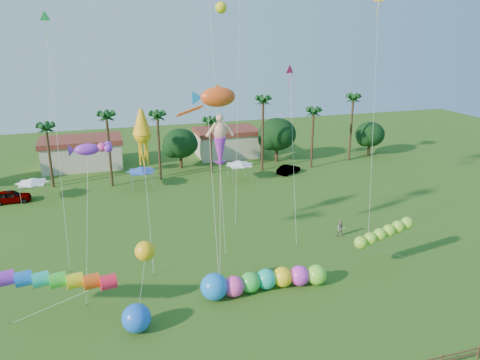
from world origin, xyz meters
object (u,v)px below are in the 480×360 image
object	(u,v)px
spectator_b	(341,229)
caterpillar_inflatable	(260,281)
car_a	(11,197)
blue_ball	(136,318)
car_b	(288,169)

from	to	relation	value
spectator_b	caterpillar_inflatable	world-z (taller)	caterpillar_inflatable
car_a	spectator_b	size ratio (longest dim) A/B	2.68
car_a	blue_ball	xyz separation A→B (m)	(12.89, -31.97, 0.26)
car_a	caterpillar_inflatable	world-z (taller)	caterpillar_inflatable
caterpillar_inflatable	blue_ball	distance (m)	10.86
car_a	spectator_b	distance (m)	41.58
car_b	spectator_b	bearing A→B (deg)	142.24
car_a	spectator_b	xyz separation A→B (m)	(35.44, -21.75, 0.08)
spectator_b	blue_ball	bearing A→B (deg)	-133.41
car_a	car_b	world-z (taller)	car_a
car_b	caterpillar_inflatable	size ratio (longest dim) A/B	0.38
caterpillar_inflatable	blue_ball	bearing A→B (deg)	-165.53
car_b	blue_ball	distance (m)	41.97
car_a	car_b	bearing A→B (deg)	-90.22
spectator_b	blue_ball	distance (m)	24.76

